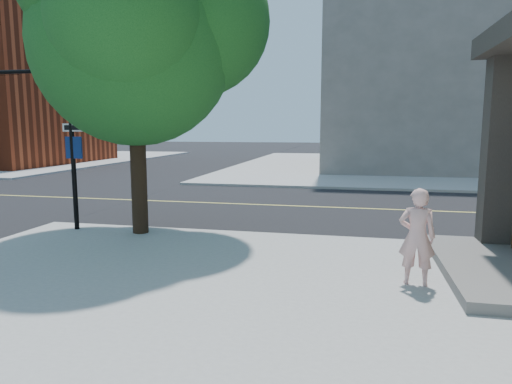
# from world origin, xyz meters

# --- Properties ---
(ground) EXTENTS (140.00, 140.00, 0.00)m
(ground) POSITION_xyz_m (0.00, 0.00, 0.00)
(ground) COLOR black
(ground) RESTS_ON ground
(road_ew) EXTENTS (140.00, 9.00, 0.01)m
(road_ew) POSITION_xyz_m (0.00, 4.50, 0.01)
(road_ew) COLOR black
(road_ew) RESTS_ON ground
(sidewalk_ne) EXTENTS (29.00, 25.00, 0.12)m
(sidewalk_ne) POSITION_xyz_m (13.50, 21.50, 0.06)
(sidewalk_ne) COLOR #A2A2A1
(sidewalk_ne) RESTS_ON ground
(filler_ne) EXTENTS (18.00, 16.00, 14.00)m
(filler_ne) POSITION_xyz_m (14.00, 22.00, 7.12)
(filler_ne) COLOR slate
(filler_ne) RESTS_ON sidewalk_ne
(man_on_phone) EXTENTS (0.60, 0.43, 1.58)m
(man_on_phone) POSITION_xyz_m (7.87, -3.07, 0.91)
(man_on_phone) COLOR beige
(man_on_phone) RESTS_ON sidewalk_se
(street_tree) EXTENTS (5.73, 5.21, 7.61)m
(street_tree) POSITION_xyz_m (1.97, -0.63, 5.03)
(street_tree) COLOR black
(street_tree) RESTS_ON sidewalk_se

